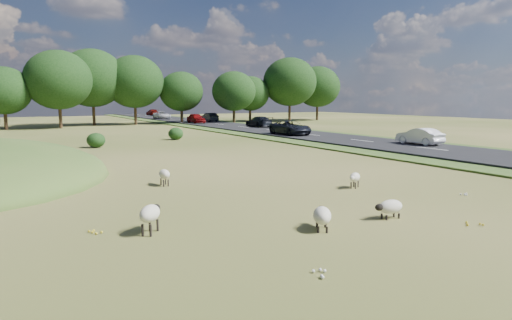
{
  "coord_description": "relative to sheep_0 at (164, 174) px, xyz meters",
  "views": [
    {
      "loc": [
        -9.28,
        -16.25,
        4.12
      ],
      "look_at": [
        2.0,
        4.0,
        1.0
      ],
      "focal_mm": 32.0,
      "sensor_mm": 36.0,
      "label": 1
    }
  ],
  "objects": [
    {
      "name": "sheep_3",
      "position": [
        7.54,
        -4.9,
        -0.04
      ],
      "size": [
        1.0,
        0.82,
        0.72
      ],
      "rotation": [
        0.0,
        0.0,
        3.73
      ],
      "color": "#BDB49C",
      "rests_on": "ground"
    },
    {
      "name": "treeline",
      "position": [
        1.61,
        50.81,
        6.02
      ],
      "size": [
        96.28,
        14.66,
        11.7
      ],
      "color": "black",
      "rests_on": "ground"
    },
    {
      "name": "car_6",
      "position": [
        24.57,
        85.37,
        0.4
      ],
      "size": [
        1.96,
        4.83,
        1.4
      ],
      "primitive_type": "imported",
      "rotation": [
        0.0,
        0.0,
        3.14
      ],
      "color": "maroon",
      "rests_on": "road"
    },
    {
      "name": "car_3",
      "position": [
        24.57,
        51.52,
        0.44
      ],
      "size": [
        1.57,
        4.49,
        1.48
      ],
      "primitive_type": "imported",
      "rotation": [
        0.0,
        0.0,
        3.14
      ],
      "color": "black",
      "rests_on": "road"
    },
    {
      "name": "ground",
      "position": [
        2.67,
        15.37,
        -0.55
      ],
      "size": [
        160.0,
        160.0,
        0.0
      ],
      "primitive_type": "plane",
      "color": "#394C17",
      "rests_on": "ground"
    },
    {
      "name": "car_0",
      "position": [
        24.57,
        6.3,
        0.4
      ],
      "size": [
        1.47,
        4.22,
        1.39
      ],
      "primitive_type": "imported",
      "rotation": [
        0.0,
        0.0,
        3.14
      ],
      "color": "white",
      "rests_on": "road"
    },
    {
      "name": "car_4",
      "position": [
        20.77,
        65.98,
        0.42
      ],
      "size": [
        2.38,
        5.17,
        1.44
      ],
      "primitive_type": "imported",
      "color": "silver",
      "rests_on": "road"
    },
    {
      "name": "shrubs",
      "position": [
        -1.04,
        22.52,
        0.1
      ],
      "size": [
        19.32,
        6.52,
        1.38
      ],
      "color": "black",
      "rests_on": "ground"
    },
    {
      "name": "sheep_1",
      "position": [
        4.91,
        -9.71,
        -0.13
      ],
      "size": [
        1.16,
        0.55,
        0.67
      ],
      "rotation": [
        0.0,
        0.0,
        3.1
      ],
      "color": "#BDB49C",
      "rests_on": "ground"
    },
    {
      "name": "road",
      "position": [
        22.67,
        25.37,
        -0.42
      ],
      "size": [
        8.0,
        150.0,
        0.25
      ],
      "primitive_type": "cube",
      "color": "black",
      "rests_on": "ground"
    },
    {
      "name": "sheep_2",
      "position": [
        -2.81,
        -7.38,
        0.08
      ],
      "size": [
        1.06,
        1.22,
        0.89
      ],
      "rotation": [
        0.0,
        0.0,
        0.92
      ],
      "color": "#BDB49C",
      "rests_on": "ground"
    },
    {
      "name": "car_1",
      "position": [
        20.77,
        48.14,
        0.48
      ],
      "size": [
        1.82,
        4.53,
        1.54
      ],
      "primitive_type": "imported",
      "color": "maroon",
      "rests_on": "road"
    },
    {
      "name": "car_7",
      "position": [
        24.57,
        34.3,
        0.43
      ],
      "size": [
        2.03,
        4.99,
        1.45
      ],
      "primitive_type": "imported",
      "rotation": [
        0.0,
        0.0,
        3.14
      ],
      "color": "black",
      "rests_on": "road"
    },
    {
      "name": "sheep_0",
      "position": [
        0.0,
        0.0,
        0.0
      ],
      "size": [
        0.54,
        1.1,
        0.78
      ],
      "rotation": [
        0.0,
        0.0,
        1.5
      ],
      "color": "#BDB49C",
      "rests_on": "ground"
    },
    {
      "name": "car_2",
      "position": [
        20.77,
        20.57,
        0.47
      ],
      "size": [
        2.53,
        5.49,
        1.53
      ],
      "primitive_type": "imported",
      "color": "black",
      "rests_on": "road"
    },
    {
      "name": "sheep_4",
      "position": [
        2.04,
        -9.65,
        -0.08
      ],
      "size": [
        1.06,
        1.3,
        0.75
      ],
      "rotation": [
        0.0,
        0.0,
        0.98
      ],
      "color": "#BDB49C",
      "rests_on": "ground"
    }
  ]
}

